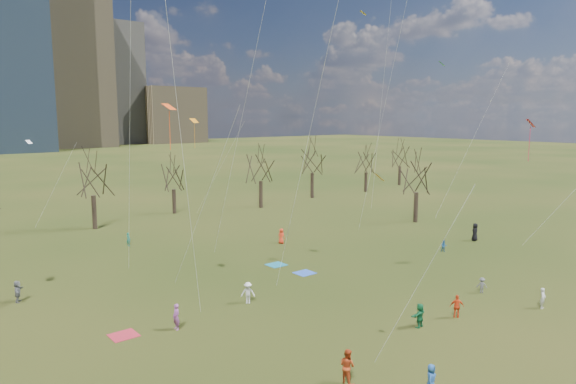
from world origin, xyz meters
TOP-DOWN VIEW (x-y plane):
  - ground at (0.00, 0.00)m, footprint 500.00×500.00m
  - bare_tree_row at (-0.09, 37.22)m, footprint 113.04×29.80m
  - blanket_teal at (0.46, 14.23)m, footprint 1.60×1.50m
  - blanket_navy at (0.83, 10.76)m, footprint 1.60×1.50m
  - blanket_crimson at (-16.19, 8.25)m, footprint 1.60×1.50m
  - person_0 at (-7.14, -7.66)m, footprint 0.83×0.70m
  - person_1 at (8.36, -6.01)m, footprint 0.60×0.46m
  - person_2 at (-9.62, -4.43)m, footprint 0.71×0.89m
  - person_3 at (7.97, -1.61)m, footprint 0.85×0.89m
  - person_4 at (2.18, -3.16)m, footprint 0.92×0.94m
  - person_5 at (-1.04, -2.52)m, footprint 1.50×0.63m
  - person_6 at (22.75, 7.77)m, footprint 1.12×0.98m
  - person_7 at (-13.23, 7.03)m, footprint 0.42×0.62m
  - person_8 at (16.21, 7.25)m, footprint 0.70×0.71m
  - person_9 at (-7.07, 7.95)m, footprint 1.15×1.09m
  - person_11 at (-19.84, 18.77)m, footprint 1.04×1.55m
  - person_12 at (5.76, 20.12)m, footprint 0.74×0.91m
  - person_13 at (-7.15, 29.47)m, footprint 0.47×0.59m
  - kites_airborne at (1.17, 12.78)m, footprint 57.86×48.56m

SIDE VIEW (x-z plane):
  - ground at x=0.00m, z-range 0.00..0.00m
  - blanket_teal at x=0.46m, z-range 0.00..0.03m
  - blanket_navy at x=0.83m, z-range 0.00..0.03m
  - blanket_crimson at x=-16.19m, z-range 0.00..0.03m
  - person_8 at x=16.21m, z-range 0.00..1.15m
  - person_3 at x=7.97m, z-range 0.00..1.21m
  - person_13 at x=-7.15m, z-range 0.00..1.41m
  - person_0 at x=-7.14m, z-range 0.00..1.45m
  - person_1 at x=8.36m, z-range 0.00..1.47m
  - person_9 at x=-7.07m, z-range 0.00..1.57m
  - person_5 at x=-1.04m, z-range 0.00..1.57m
  - person_4 at x=2.18m, z-range 0.00..1.58m
  - person_11 at x=-19.84m, z-range 0.00..1.60m
  - person_12 at x=5.76m, z-range 0.00..1.62m
  - person_7 at x=-13.23m, z-range 0.00..1.67m
  - person_2 at x=-9.62m, z-range 0.00..1.79m
  - person_6 at x=22.75m, z-range 0.00..1.93m
  - bare_tree_row at x=-0.09m, z-range 1.37..10.87m
  - kites_airborne at x=1.17m, z-range -1.73..27.58m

